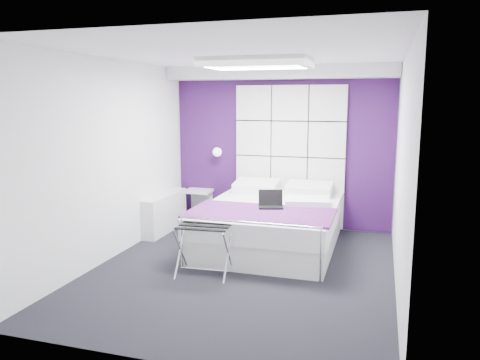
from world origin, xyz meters
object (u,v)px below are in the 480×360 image
(laptop, at_px, (272,203))
(bed, at_px, (271,223))
(luggage_rack, at_px, (204,250))
(wall_lamp, at_px, (218,152))
(radiator, at_px, (165,213))
(nightstand, at_px, (199,191))

(laptop, bearing_deg, bed, 88.96)
(bed, distance_m, luggage_rack, 1.41)
(wall_lamp, distance_m, bed, 1.80)
(bed, bearing_deg, radiator, 170.79)
(radiator, height_order, luggage_rack, luggage_rack)
(wall_lamp, bearing_deg, laptop, -47.07)
(wall_lamp, distance_m, nightstand, 0.77)
(wall_lamp, relative_size, laptop, 0.46)
(luggage_rack, relative_size, laptop, 1.89)
(radiator, bearing_deg, laptop, -16.88)
(radiator, relative_size, luggage_rack, 1.95)
(nightstand, bearing_deg, bed, -33.91)
(luggage_rack, bearing_deg, laptop, 56.70)
(bed, relative_size, luggage_rack, 3.71)
(laptop, bearing_deg, luggage_rack, -135.59)
(wall_lamp, bearing_deg, luggage_rack, -74.52)
(radiator, relative_size, bed, 0.53)
(wall_lamp, relative_size, nightstand, 0.34)
(wall_lamp, height_order, nightstand, wall_lamp)
(wall_lamp, height_order, bed, wall_lamp)
(wall_lamp, distance_m, laptop, 1.89)
(luggage_rack, height_order, laptop, laptop)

